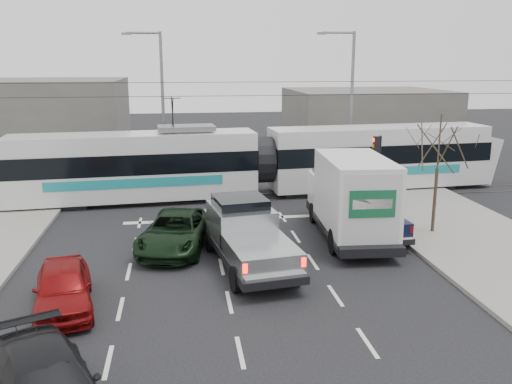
{
  "coord_description": "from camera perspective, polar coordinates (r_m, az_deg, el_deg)",
  "views": [
    {
      "loc": [
        -3.07,
        -18.46,
        7.29
      ],
      "look_at": [
        0.12,
        3.88,
        1.8
      ],
      "focal_mm": 38.0,
      "sensor_mm": 36.0,
      "label": 1
    }
  ],
  "objects": [
    {
      "name": "street_lamp_far",
      "position": [
        34.54,
        -10.11,
        9.86
      ],
      "size": [
        2.38,
        0.25,
        9.0
      ],
      "color": "slate",
      "rests_on": "ground"
    },
    {
      "name": "street_lamp_near",
      "position": [
        34.15,
        9.74,
        9.83
      ],
      "size": [
        2.38,
        0.25,
        9.0
      ],
      "color": "slate",
      "rests_on": "ground"
    },
    {
      "name": "bare_tree",
      "position": [
        23.77,
        18.7,
        4.5
      ],
      "size": [
        2.4,
        2.4,
        5.0
      ],
      "color": "#47382B",
      "rests_on": "ground"
    },
    {
      "name": "rails",
      "position": [
        29.53,
        -1.91,
        -0.6
      ],
      "size": [
        60.0,
        1.6,
        0.03
      ],
      "primitive_type": "cube",
      "color": "#33302D",
      "rests_on": "ground"
    },
    {
      "name": "sidewalk_right",
      "position": [
        23.2,
        23.85,
        -5.66
      ],
      "size": [
        6.0,
        60.0,
        0.15
      ],
      "primitive_type": "cube",
      "color": "gray",
      "rests_on": "ground"
    },
    {
      "name": "silver_pickup",
      "position": [
        19.86,
        -1.06,
        -4.35
      ],
      "size": [
        3.07,
        6.59,
        2.3
      ],
      "rotation": [
        0.0,
        0.0,
        0.15
      ],
      "color": "black",
      "rests_on": "ground"
    },
    {
      "name": "catenary",
      "position": [
        28.82,
        -1.97,
        6.88
      ],
      "size": [
        60.0,
        0.2,
        7.0
      ],
      "color": "black",
      "rests_on": "ground"
    },
    {
      "name": "building_left",
      "position": [
        42.13,
        -23.29,
        6.73
      ],
      "size": [
        14.0,
        10.0,
        6.0
      ],
      "primitive_type": "cube",
      "color": "slate",
      "rests_on": "ground"
    },
    {
      "name": "ground",
      "position": [
        20.08,
        1.23,
        -7.61
      ],
      "size": [
        120.0,
        120.0,
        0.0
      ],
      "primitive_type": "plane",
      "color": "black",
      "rests_on": "ground"
    },
    {
      "name": "tram",
      "position": [
        29.77,
        0.6,
        3.28
      ],
      "size": [
        26.57,
        4.7,
        5.4
      ],
      "rotation": [
        0.0,
        0.0,
        0.08
      ],
      "color": "silver",
      "rests_on": "ground"
    },
    {
      "name": "green_car",
      "position": [
        21.72,
        -8.41,
        -4.09
      ],
      "size": [
        3.49,
        5.58,
        1.44
      ],
      "primitive_type": "imported",
      "rotation": [
        0.0,
        0.0,
        -0.23
      ],
      "color": "black",
      "rests_on": "ground"
    },
    {
      "name": "traffic_signal",
      "position": [
        27.1,
        12.64,
        3.68
      ],
      "size": [
        0.44,
        0.44,
        3.6
      ],
      "color": "black",
      "rests_on": "ground"
    },
    {
      "name": "building_right",
      "position": [
        45.3,
        11.45,
        7.34
      ],
      "size": [
        12.0,
        10.0,
        5.0
      ],
      "primitive_type": "cube",
      "color": "slate",
      "rests_on": "ground"
    },
    {
      "name": "box_truck",
      "position": [
        22.79,
        9.94,
        -0.61
      ],
      "size": [
        2.85,
        7.21,
        3.54
      ],
      "rotation": [
        0.0,
        0.0,
        -0.06
      ],
      "color": "black",
      "rests_on": "ground"
    },
    {
      "name": "red_car",
      "position": [
        17.42,
        -19.63,
        -9.42
      ],
      "size": [
        2.35,
        4.31,
        1.39
      ],
      "primitive_type": "imported",
      "rotation": [
        0.0,
        0.0,
        0.18
      ],
      "color": "maroon",
      "rests_on": "ground"
    },
    {
      "name": "navy_pickup",
      "position": [
        23.51,
        11.74,
        -2.21
      ],
      "size": [
        2.02,
        4.76,
        1.97
      ],
      "rotation": [
        0.0,
        0.0,
        0.05
      ],
      "color": "black",
      "rests_on": "ground"
    }
  ]
}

